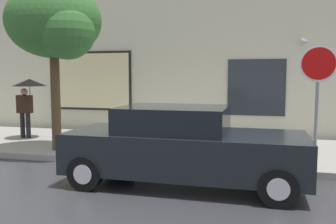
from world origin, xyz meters
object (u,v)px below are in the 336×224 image
at_px(parked_car, 183,147).
at_px(fire_hydrant, 123,135).
at_px(pedestrian_with_umbrella, 28,91).
at_px(stop_sign, 318,82).
at_px(street_tree, 56,24).

xyz_separation_m(parked_car, fire_hydrant, (-2.04, 2.03, -0.18)).
height_order(pedestrian_with_umbrella, stop_sign, stop_sign).
xyz_separation_m(fire_hydrant, pedestrian_with_umbrella, (-3.48, 0.98, 1.07)).
bearing_deg(fire_hydrant, pedestrian_with_umbrella, 164.24).
xyz_separation_m(street_tree, stop_sign, (6.12, -0.21, -1.41)).
bearing_deg(parked_car, stop_sign, 28.37).
bearing_deg(street_tree, parked_car, -23.59).
bearing_deg(stop_sign, parked_car, -151.63).
distance_m(fire_hydrant, pedestrian_with_umbrella, 3.77).
relative_size(parked_car, pedestrian_with_umbrella, 2.43).
distance_m(fire_hydrant, stop_sign, 4.82).
relative_size(parked_car, fire_hydrant, 5.43).
height_order(parked_car, stop_sign, stop_sign).
bearing_deg(pedestrian_with_umbrella, stop_sign, -11.62).
xyz_separation_m(parked_car, pedestrian_with_umbrella, (-5.52, 3.02, 0.89)).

